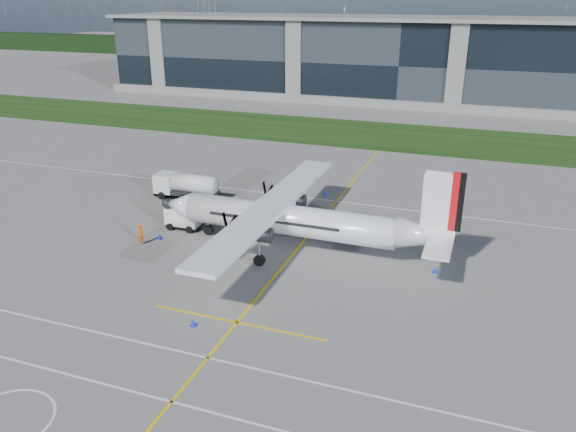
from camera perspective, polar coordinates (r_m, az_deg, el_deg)
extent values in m
plane|color=#62605D|center=(78.21, 7.11, 6.96)|extent=(400.00, 400.00, 0.00)
cube|color=black|center=(85.80, 8.35, 8.22)|extent=(400.00, 18.00, 0.04)
cube|color=black|center=(115.71, 12.02, 15.18)|extent=(120.00, 20.00, 15.00)
cube|color=black|center=(175.45, 14.99, 15.50)|extent=(400.00, 6.00, 6.00)
cube|color=yellow|center=(49.93, 2.51, -1.47)|extent=(0.20, 70.00, 0.01)
cube|color=white|center=(32.46, -16.47, -16.48)|extent=(90.00, 0.15, 0.01)
imported|color=#F25907|center=(48.39, -14.71, -1.66)|extent=(0.75, 0.94, 2.05)
cone|color=#0C1CD4|center=(43.86, 14.72, -5.28)|extent=(0.36, 0.36, 0.50)
cone|color=#0C1CD4|center=(36.55, -9.59, -10.62)|extent=(0.36, 0.36, 0.50)
cone|color=#0C1CD4|center=(52.20, -11.45, -0.55)|extent=(0.36, 0.36, 0.50)
cone|color=#0C1CD4|center=(49.33, -12.88, -2.01)|extent=(0.36, 0.36, 0.50)
cone|color=#0C1CD4|center=(58.70, 3.82, 2.36)|extent=(0.36, 0.36, 0.50)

